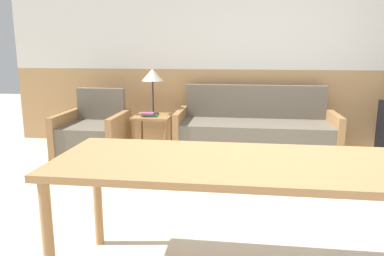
{
  "coord_description": "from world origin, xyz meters",
  "views": [
    {
      "loc": [
        -0.21,
        -2.74,
        1.38
      ],
      "look_at": [
        -0.71,
        0.97,
        0.58
      ],
      "focal_mm": 35.0,
      "sensor_mm": 36.0,
      "label": 1
    }
  ],
  "objects_px": {
    "table_lamp": "(153,76)",
    "dining_table": "(247,172)",
    "side_table": "(153,122)",
    "armchair": "(93,137)",
    "couch": "(255,135)"
  },
  "relations": [
    {
      "from": "armchair",
      "to": "dining_table",
      "type": "distance_m",
      "value": 3.16
    },
    {
      "from": "couch",
      "to": "dining_table",
      "type": "bearing_deg",
      "value": -92.82
    },
    {
      "from": "armchair",
      "to": "side_table",
      "type": "distance_m",
      "value": 0.8
    },
    {
      "from": "side_table",
      "to": "dining_table",
      "type": "distance_m",
      "value": 3.05
    },
    {
      "from": "armchair",
      "to": "table_lamp",
      "type": "relative_size",
      "value": 1.4
    },
    {
      "from": "side_table",
      "to": "table_lamp",
      "type": "xyz_separation_m",
      "value": [
        -0.01,
        0.09,
        0.6
      ]
    },
    {
      "from": "dining_table",
      "to": "couch",
      "type": "bearing_deg",
      "value": 87.18
    },
    {
      "from": "side_table",
      "to": "dining_table",
      "type": "bearing_deg",
      "value": -66.37
    },
    {
      "from": "couch",
      "to": "table_lamp",
      "type": "relative_size",
      "value": 3.32
    },
    {
      "from": "table_lamp",
      "to": "armchair",
      "type": "bearing_deg",
      "value": -150.13
    },
    {
      "from": "couch",
      "to": "armchair",
      "type": "bearing_deg",
      "value": -170.94
    },
    {
      "from": "side_table",
      "to": "table_lamp",
      "type": "relative_size",
      "value": 0.83
    },
    {
      "from": "couch",
      "to": "table_lamp",
      "type": "xyz_separation_m",
      "value": [
        -1.37,
        0.07,
        0.74
      ]
    },
    {
      "from": "table_lamp",
      "to": "dining_table",
      "type": "relative_size",
      "value": 0.28
    },
    {
      "from": "armchair",
      "to": "dining_table",
      "type": "bearing_deg",
      "value": -64.24
    }
  ]
}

